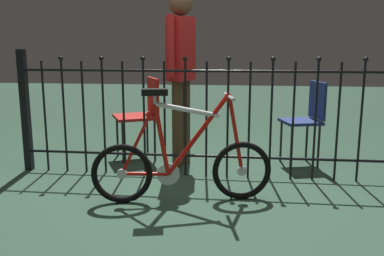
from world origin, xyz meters
name	(u,v)px	position (x,y,z in m)	size (l,w,h in m)	color
ground_plane	(195,198)	(0.00, 0.00, 0.00)	(20.00, 20.00, 0.00)	#2B4636
iron_fence	(196,114)	(-0.06, 0.61, 0.60)	(3.56, 0.07, 1.19)	black
bicycle	(182,164)	(-0.09, -0.06, 0.31)	(1.41, 0.44, 0.90)	black
chair_navy	(308,115)	(1.04, 1.14, 0.53)	(0.45, 0.45, 0.87)	black
chair_red	(143,110)	(-0.71, 1.21, 0.54)	(0.58, 0.58, 0.88)	black
person_visitor	(181,62)	(-0.25, 0.98, 1.06)	(0.27, 0.45, 1.75)	#4C3823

